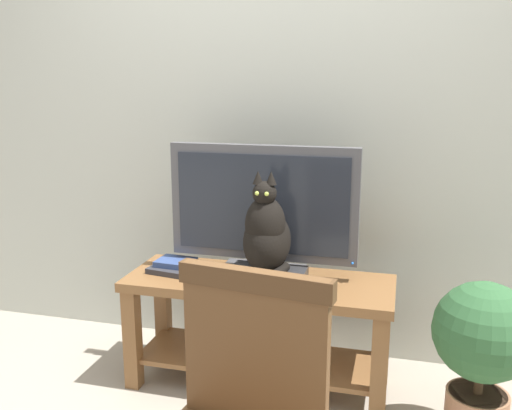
# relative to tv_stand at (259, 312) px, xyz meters

# --- Properties ---
(back_wall) EXTENTS (7.00, 0.12, 2.80)m
(back_wall) POSITION_rel_tv_stand_xyz_m (-0.01, 0.49, 1.03)
(back_wall) COLOR #B7BCB2
(back_wall) RESTS_ON ground
(tv_stand) EXTENTS (1.26, 0.46, 0.54)m
(tv_stand) POSITION_rel_tv_stand_xyz_m (0.00, 0.00, 0.00)
(tv_stand) COLOR brown
(tv_stand) RESTS_ON ground
(tv) EXTENTS (0.90, 0.20, 0.62)m
(tv) POSITION_rel_tv_stand_xyz_m (0.00, 0.08, 0.49)
(tv) COLOR #4C4C51
(tv) RESTS_ON tv_stand
(media_box) EXTENTS (0.35, 0.23, 0.06)m
(media_box) POSITION_rel_tv_stand_xyz_m (0.05, -0.05, 0.20)
(media_box) COLOR #2D2D30
(media_box) RESTS_ON tv_stand
(cat) EXTENTS (0.21, 0.37, 0.47)m
(cat) POSITION_rel_tv_stand_xyz_m (0.05, -0.06, 0.41)
(cat) COLOR black
(cat) RESTS_ON media_box
(book_stack) EXTENTS (0.25, 0.21, 0.05)m
(book_stack) POSITION_rel_tv_stand_xyz_m (-0.42, 0.01, 0.19)
(book_stack) COLOR #2D2D33
(book_stack) RESTS_ON tv_stand
(potted_plant) EXTENTS (0.40, 0.40, 0.69)m
(potted_plant) POSITION_rel_tv_stand_xyz_m (0.97, -0.20, 0.04)
(potted_plant) COLOR #9E6B4C
(potted_plant) RESTS_ON ground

